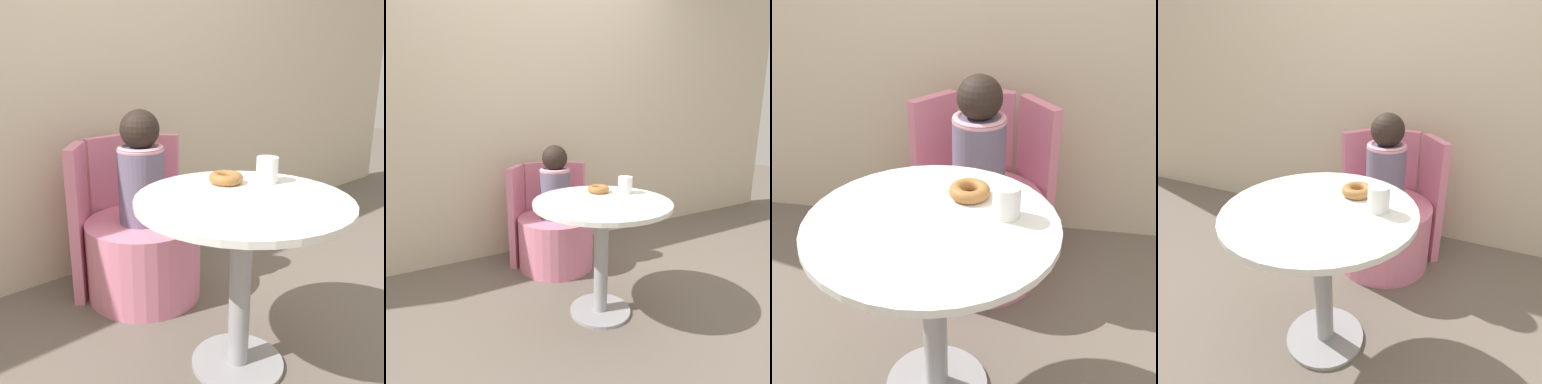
% 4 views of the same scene
% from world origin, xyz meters
% --- Properties ---
extents(ground_plane, '(12.00, 12.00, 0.00)m').
position_xyz_m(ground_plane, '(0.00, 0.00, 0.00)').
color(ground_plane, '#665B51').
extents(back_wall, '(6.00, 0.06, 2.40)m').
position_xyz_m(back_wall, '(0.00, 1.13, 1.20)').
color(back_wall, beige).
rests_on(back_wall, ground_plane).
extents(round_table, '(0.77, 0.77, 0.69)m').
position_xyz_m(round_table, '(-0.09, -0.03, 0.54)').
color(round_table, '#99999E').
rests_on(round_table, ground_plane).
extents(tub_chair, '(0.56, 0.56, 0.39)m').
position_xyz_m(tub_chair, '(-0.04, 0.67, 0.20)').
color(tub_chair, pink).
rests_on(tub_chair, ground_plane).
extents(booth_backrest, '(0.66, 0.24, 0.77)m').
position_xyz_m(booth_backrest, '(-0.04, 0.90, 0.38)').
color(booth_backrest, pink).
rests_on(booth_backrest, ground_plane).
extents(child_figure, '(0.22, 0.22, 0.54)m').
position_xyz_m(child_figure, '(-0.04, 0.67, 0.65)').
color(child_figure, slate).
rests_on(child_figure, tub_chair).
extents(donut, '(0.13, 0.13, 0.04)m').
position_xyz_m(donut, '(0.00, 0.15, 0.71)').
color(donut, '#9E6633').
rests_on(donut, round_table).
extents(cup, '(0.08, 0.08, 0.10)m').
position_xyz_m(cup, '(0.13, 0.05, 0.74)').
color(cup, white).
rests_on(cup, round_table).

